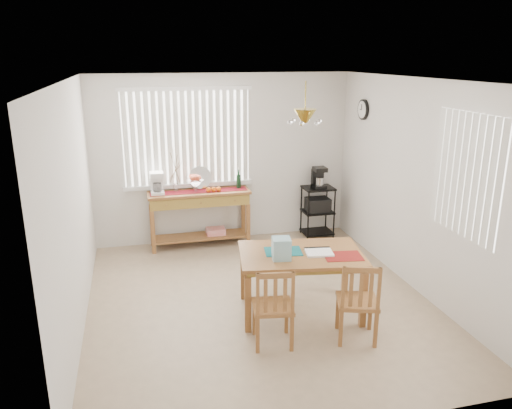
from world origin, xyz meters
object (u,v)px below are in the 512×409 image
object	(u,v)px
wire_cart	(318,207)
cart_items	(319,178)
sideboard	(200,205)
chair_left	(273,307)
chair_right	(358,302)
dining_table	(301,260)

from	to	relation	value
wire_cart	cart_items	world-z (taller)	cart_items
wire_cart	sideboard	bearing A→B (deg)	179.61
wire_cart	cart_items	xyz separation A→B (m)	(-0.00, 0.01, 0.48)
cart_items	chair_left	size ratio (longest dim) A/B	0.39
wire_cart	chair_right	size ratio (longest dim) A/B	0.93
cart_items	chair_right	size ratio (longest dim) A/B	0.38
cart_items	dining_table	bearing A→B (deg)	-114.90
dining_table	chair_right	world-z (taller)	chair_right
sideboard	wire_cart	size ratio (longest dim) A/B	1.89
chair_right	chair_left	bearing A→B (deg)	172.12
sideboard	dining_table	distance (m)	2.51
sideboard	chair_right	world-z (taller)	chair_right
cart_items	chair_left	distance (m)	3.40
sideboard	wire_cart	bearing A→B (deg)	-0.39
dining_table	chair_right	distance (m)	0.83
cart_items	dining_table	xyz separation A→B (m)	(-1.10, -2.37, -0.32)
wire_cart	chair_left	size ratio (longest dim) A/B	0.94
sideboard	dining_table	xyz separation A→B (m)	(0.81, -2.37, -0.00)
wire_cart	cart_items	size ratio (longest dim) A/B	2.43
sideboard	wire_cart	xyz separation A→B (m)	(1.91, -0.01, -0.16)
dining_table	chair_left	size ratio (longest dim) A/B	1.72
chair_right	cart_items	bearing A→B (deg)	76.76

